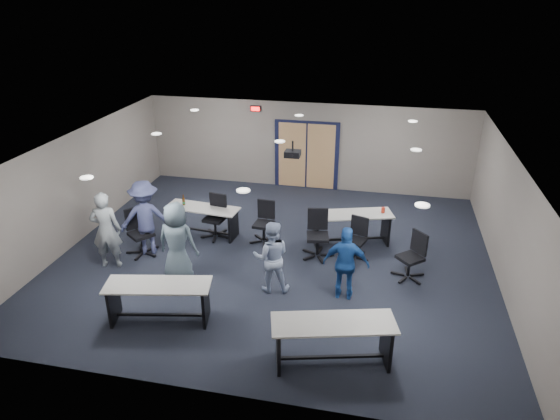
% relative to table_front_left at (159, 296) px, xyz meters
% --- Properties ---
extents(floor, '(10.00, 10.00, 0.00)m').
position_rel_table_front_left_xyz_m(floor, '(1.61, 2.91, -0.55)').
color(floor, black).
rests_on(floor, ground).
extents(back_wall, '(10.00, 0.04, 2.70)m').
position_rel_table_front_left_xyz_m(back_wall, '(1.61, 7.41, 0.80)').
color(back_wall, gray).
rests_on(back_wall, floor).
extents(front_wall, '(10.00, 0.04, 2.70)m').
position_rel_table_front_left_xyz_m(front_wall, '(1.61, -1.59, 0.80)').
color(front_wall, gray).
rests_on(front_wall, floor).
extents(left_wall, '(0.04, 9.00, 2.70)m').
position_rel_table_front_left_xyz_m(left_wall, '(-3.39, 2.91, 0.80)').
color(left_wall, gray).
rests_on(left_wall, floor).
extents(right_wall, '(0.04, 9.00, 2.70)m').
position_rel_table_front_left_xyz_m(right_wall, '(6.61, 2.91, 0.80)').
color(right_wall, gray).
rests_on(right_wall, floor).
extents(ceiling, '(10.00, 9.00, 0.04)m').
position_rel_table_front_left_xyz_m(ceiling, '(1.61, 2.91, 2.15)').
color(ceiling, silver).
rests_on(ceiling, back_wall).
extents(double_door, '(2.00, 0.07, 2.20)m').
position_rel_table_front_left_xyz_m(double_door, '(1.61, 7.38, 0.50)').
color(double_door, black).
rests_on(double_door, back_wall).
extents(exit_sign, '(0.32, 0.07, 0.18)m').
position_rel_table_front_left_xyz_m(exit_sign, '(0.01, 7.36, 1.90)').
color(exit_sign, black).
rests_on(exit_sign, back_wall).
extents(ceiling_projector, '(0.35, 0.32, 0.37)m').
position_rel_table_front_left_xyz_m(ceiling_projector, '(1.91, 3.41, 1.86)').
color(ceiling_projector, black).
rests_on(ceiling_projector, ceiling).
extents(ceiling_can_lights, '(6.24, 5.74, 0.02)m').
position_rel_table_front_left_xyz_m(ceiling_can_lights, '(1.61, 3.16, 2.12)').
color(ceiling_can_lights, white).
rests_on(ceiling_can_lights, ceiling).
extents(table_front_left, '(2.07, 1.03, 0.80)m').
position_rel_table_front_left_xyz_m(table_front_left, '(0.00, 0.00, 0.00)').
color(table_front_left, '#BBB7B0').
rests_on(table_front_left, floor).
extents(table_front_right, '(2.17, 1.18, 0.84)m').
position_rel_table_front_left_xyz_m(table_front_right, '(3.36, -0.50, 0.02)').
color(table_front_right, '#BBB7B0').
rests_on(table_front_right, floor).
extents(table_back_left, '(1.93, 0.80, 1.04)m').
position_rel_table_front_left_xyz_m(table_back_left, '(-0.45, 3.60, -0.02)').
color(table_back_left, '#BBB7B0').
rests_on(table_back_left, floor).
extents(table_back_right, '(2.09, 1.22, 0.94)m').
position_rel_table_front_left_xyz_m(table_back_right, '(3.31, 3.91, 0.01)').
color(table_back_right, '#BBB7B0').
rests_on(table_back_right, floor).
extents(chair_back_a, '(0.79, 0.79, 1.11)m').
position_rel_table_front_left_xyz_m(chair_back_a, '(-0.10, 3.52, 0.01)').
color(chair_back_a, black).
rests_on(chair_back_a, floor).
extents(chair_back_b, '(0.71, 0.71, 1.06)m').
position_rel_table_front_left_xyz_m(chair_back_b, '(1.18, 3.51, -0.02)').
color(chair_back_b, black).
rests_on(chair_back_b, floor).
extents(chair_back_c, '(0.84, 0.84, 1.15)m').
position_rel_table_front_left_xyz_m(chair_back_c, '(2.59, 3.06, 0.03)').
color(chair_back_c, black).
rests_on(chair_back_c, floor).
extents(chair_back_d, '(0.81, 0.81, 1.00)m').
position_rel_table_front_left_xyz_m(chair_back_d, '(3.46, 3.16, -0.05)').
color(chair_back_d, black).
rests_on(chair_back_d, floor).
extents(chair_loose_left, '(1.00, 1.00, 1.13)m').
position_rel_table_front_left_xyz_m(chair_loose_left, '(-1.52, 2.32, 0.02)').
color(chair_loose_left, black).
rests_on(chair_loose_left, floor).
extents(chair_loose_right, '(0.95, 0.95, 1.07)m').
position_rel_table_front_left_xyz_m(chair_loose_right, '(4.69, 2.55, -0.01)').
color(chair_loose_right, black).
rests_on(chair_loose_right, floor).
extents(person_gray, '(0.75, 0.59, 1.82)m').
position_rel_table_front_left_xyz_m(person_gray, '(-1.99, 1.66, 0.36)').
color(person_gray, '#949CA1').
rests_on(person_gray, floor).
extents(person_plaid, '(0.90, 0.61, 1.80)m').
position_rel_table_front_left_xyz_m(person_plaid, '(-0.22, 1.48, 0.35)').
color(person_plaid, slate).
rests_on(person_plaid, floor).
extents(person_lightblue, '(0.88, 0.75, 1.58)m').
position_rel_table_front_left_xyz_m(person_lightblue, '(1.85, 1.47, 0.24)').
color(person_lightblue, '#A4B5D9').
rests_on(person_lightblue, floor).
extents(person_navy, '(0.94, 0.40, 1.59)m').
position_rel_table_front_left_xyz_m(person_navy, '(3.38, 1.51, 0.25)').
color(person_navy, '#1B4795').
rests_on(person_navy, floor).
extents(person_back, '(1.36, 1.10, 1.83)m').
position_rel_table_front_left_xyz_m(person_back, '(-1.41, 2.43, 0.37)').
color(person_back, '#404674').
rests_on(person_back, floor).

